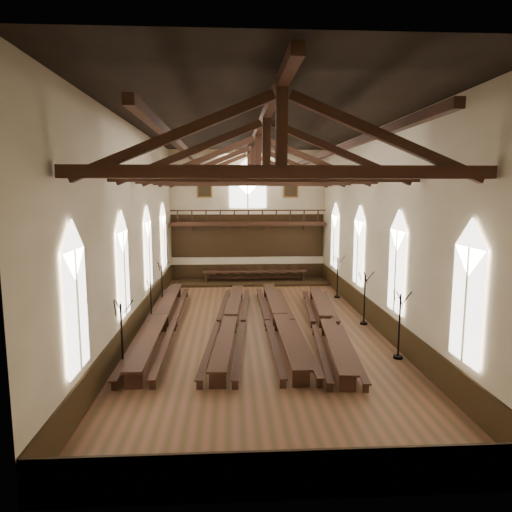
{
  "coord_description": "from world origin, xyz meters",
  "views": [
    {
      "loc": [
        -1.37,
        -22.3,
        6.9
      ],
      "look_at": [
        -0.02,
        1.5,
        3.49
      ],
      "focal_mm": 32.0,
      "sensor_mm": 36.0,
      "label": 1
    }
  ],
  "objects": [
    {
      "name": "end_window",
      "position": [
        0.0,
        12.9,
        7.22
      ],
      "size": [
        2.8,
        0.12,
        3.8
      ],
      "color": "white",
      "rests_on": "room_walls"
    },
    {
      "name": "portraits",
      "position": [
        0.0,
        12.9,
        7.1
      ],
      "size": [
        7.75,
        0.09,
        1.45
      ],
      "color": "brown",
      "rests_on": "room_walls"
    },
    {
      "name": "candelabrum_left_near",
      "position": [
        -5.55,
        -5.2,
        0.86
      ],
      "size": [
        0.77,
        0.87,
        2.82
      ],
      "color": "black",
      "rests_on": "ground"
    },
    {
      "name": "candelabrum_left_far",
      "position": [
        -5.55,
        5.2,
        0.8
      ],
      "size": [
        0.74,
        0.8,
        2.62
      ],
      "color": "black",
      "rests_on": "ground"
    },
    {
      "name": "minstrels_gallery",
      "position": [
        0.0,
        12.66,
        3.91
      ],
      "size": [
        11.8,
        1.24,
        3.7
      ],
      "color": "#371D11",
      "rests_on": "room_walls"
    },
    {
      "name": "refectory_row_b",
      "position": [
        -1.37,
        -0.17,
        0.55
      ],
      "size": [
        2.01,
        14.54,
        0.76
      ],
      "color": "#371D11",
      "rests_on": "ground"
    },
    {
      "name": "refectory_row_a",
      "position": [
        -4.88,
        0.1,
        0.58
      ],
      "size": [
        1.69,
        14.78,
        0.79
      ],
      "color": "#371D11",
      "rests_on": "ground"
    },
    {
      "name": "high_table",
      "position": [
        0.44,
        11.4,
        0.81
      ],
      "size": [
        7.85,
        0.9,
        0.74
      ],
      "color": "#371D11",
      "rests_on": "dais"
    },
    {
      "name": "wainscot_band",
      "position": [
        0.0,
        0.0,
        0.6
      ],
      "size": [
        12.0,
        26.0,
        1.2
      ],
      "color": "#2F210E",
      "rests_on": "ground"
    },
    {
      "name": "roof_trusses",
      "position": [
        0.0,
        -0.0,
        8.22
      ],
      "size": [
        11.7,
        25.7,
        2.8
      ],
      "color": "#371D11",
      "rests_on": "room_walls"
    },
    {
      "name": "side_windows",
      "position": [
        -0.0,
        -0.0,
        3.74
      ],
      "size": [
        11.85,
        19.8,
        4.5
      ],
      "color": "white",
      "rests_on": "room_walls"
    },
    {
      "name": "candelabrum_left_mid",
      "position": [
        -5.55,
        1.3,
        0.71
      ],
      "size": [
        0.66,
        0.71,
        2.33
      ],
      "color": "black",
      "rests_on": "ground"
    },
    {
      "name": "candelabrum_right_near",
      "position": [
        5.55,
        -4.52,
        0.88
      ],
      "size": [
        0.78,
        0.89,
        2.9
      ],
      "color": "black",
      "rests_on": "ground"
    },
    {
      "name": "refectory_row_c",
      "position": [
        1.11,
        -0.11,
        0.57
      ],
      "size": [
        1.6,
        14.67,
        0.78
      ],
      "color": "#371D11",
      "rests_on": "ground"
    },
    {
      "name": "ground",
      "position": [
        0.0,
        0.0,
        0.0
      ],
      "size": [
        26.0,
        26.0,
        0.0
      ],
      "primitive_type": "plane",
      "color": "brown",
      "rests_on": "ground"
    },
    {
      "name": "refectory_row_d",
      "position": [
        3.37,
        -0.75,
        0.54
      ],
      "size": [
        2.19,
        14.41,
        0.74
      ],
      "color": "#371D11",
      "rests_on": "ground"
    },
    {
      "name": "candelabrum_right_mid",
      "position": [
        5.55,
        0.38,
        0.85
      ],
      "size": [
        0.83,
        0.83,
        2.79
      ],
      "color": "black",
      "rests_on": "ground"
    },
    {
      "name": "candelabrum_right_far",
      "position": [
        5.55,
        6.38,
        0.85
      ],
      "size": [
        0.78,
        0.86,
        2.8
      ],
      "color": "black",
      "rests_on": "ground"
    },
    {
      "name": "high_chairs",
      "position": [
        0.44,
        12.17,
        0.73
      ],
      "size": [
        6.78,
        0.48,
        1.0
      ],
      "color": "#371D11",
      "rests_on": "dais"
    },
    {
      "name": "dais",
      "position": [
        0.44,
        11.4,
        0.09
      ],
      "size": [
        11.4,
        2.76,
        0.18
      ],
      "primitive_type": "cube",
      "color": "#2F210E",
      "rests_on": "ground"
    },
    {
      "name": "room_walls",
      "position": [
        0.0,
        0.0,
        6.46
      ],
      "size": [
        26.0,
        26.0,
        26.0
      ],
      "color": "beige",
      "rests_on": "ground"
    }
  ]
}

